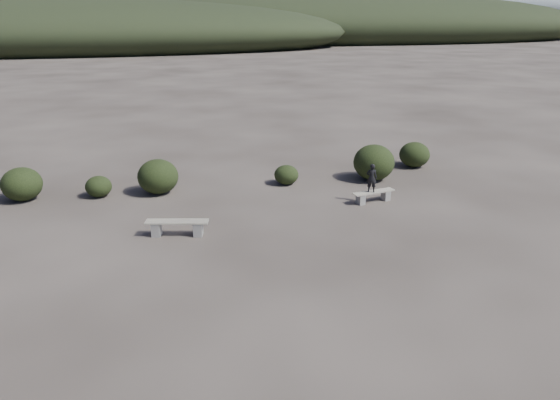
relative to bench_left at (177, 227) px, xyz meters
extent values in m
plane|color=#2D2623|center=(2.45, -3.95, -0.29)|extent=(1200.00, 1200.00, 0.00)
cube|color=gray|center=(-0.63, 0.12, -0.08)|extent=(0.33, 0.42, 0.43)
cube|color=gray|center=(0.63, -0.12, -0.08)|extent=(0.33, 0.42, 0.43)
cube|color=gray|center=(0.00, 0.00, 0.16)|extent=(1.96, 0.75, 0.05)
cube|color=gray|center=(6.48, 1.65, -0.11)|extent=(0.29, 0.36, 0.36)
cube|color=gray|center=(7.53, 1.91, -0.11)|extent=(0.29, 0.36, 0.36)
cube|color=gray|center=(7.00, 1.78, 0.09)|extent=(1.65, 0.71, 0.04)
imported|color=black|center=(6.89, 1.75, 0.63)|extent=(0.44, 0.35, 1.04)
ellipsoid|color=black|center=(-2.79, 4.31, 0.10)|extent=(0.96, 0.96, 0.78)
ellipsoid|color=black|center=(-0.62, 4.31, 0.36)|extent=(1.52, 1.52, 1.30)
ellipsoid|color=black|center=(4.35, 4.48, 0.10)|extent=(0.97, 0.97, 0.77)
ellipsoid|color=black|center=(7.96, 4.40, 0.44)|extent=(1.66, 1.66, 1.45)
ellipsoid|color=black|center=(10.41, 5.89, 0.26)|extent=(1.32, 1.32, 1.10)
ellipsoid|color=black|center=(-5.46, 4.43, 0.32)|extent=(1.44, 1.44, 1.22)
ellipsoid|color=black|center=(-22.55, 86.05, 2.41)|extent=(110.00, 40.00, 12.00)
ellipsoid|color=black|center=(37.45, 106.05, 2.86)|extent=(120.00, 44.00, 14.00)
ellipsoid|color=#333D32|center=(2.45, 156.05, 5.11)|extent=(190.00, 64.00, 24.00)
ellipsoid|color=gray|center=(72.45, 296.05, 9.61)|extent=(340.00, 110.00, 44.00)
ellipsoid|color=gray|center=(-27.55, 396.05, 12.31)|extent=(460.00, 140.00, 56.00)
camera|label=1|loc=(0.12, -15.83, 6.30)|focal=35.00mm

